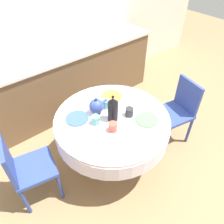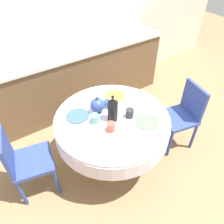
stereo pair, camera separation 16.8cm
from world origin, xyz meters
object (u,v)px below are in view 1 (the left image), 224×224
chair_left (178,109)px  coffee_carafe (113,109)px  teapot (97,106)px  chair_right (25,167)px

chair_left → coffee_carafe: (-0.94, 0.18, 0.38)m
chair_left → teapot: bearing=81.9°
chair_right → teapot: teapot is taller
chair_right → coffee_carafe: 1.02m
coffee_carafe → chair_right: bearing=166.8°
chair_right → coffee_carafe: coffee_carafe is taller
chair_right → coffee_carafe: size_ratio=2.85×
chair_left → chair_right: size_ratio=1.00×
chair_left → coffee_carafe: 1.03m
coffee_carafe → chair_left: bearing=-10.6°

